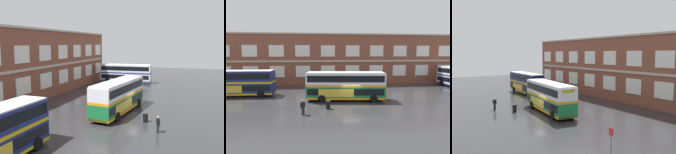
# 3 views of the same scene
# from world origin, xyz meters

# --- Properties ---
(ground_plane) EXTENTS (120.00, 120.00, 0.00)m
(ground_plane) POSITION_xyz_m (0.00, 2.00, 0.00)
(ground_plane) COLOR #2B2B2D
(brick_terminal_building) EXTENTS (52.28, 8.19, 10.87)m
(brick_terminal_building) POSITION_xyz_m (0.15, 17.98, 5.29)
(brick_terminal_building) COLOR brown
(brick_terminal_building) RESTS_ON ground
(double_decker_near) EXTENTS (11.06, 3.06, 4.07)m
(double_decker_near) POSITION_xyz_m (-17.08, 5.35, 2.15)
(double_decker_near) COLOR navy
(double_decker_near) RESTS_ON ground
(double_decker_middle) EXTENTS (11.22, 3.79, 4.07)m
(double_decker_middle) POSITION_xyz_m (-0.59, 1.08, 2.15)
(double_decker_middle) COLOR #197038
(double_decker_middle) RESTS_ON ground
(waiting_passenger) EXTENTS (0.57, 0.47, 1.70)m
(waiting_passenger) POSITION_xyz_m (-6.15, -4.64, 0.93)
(waiting_passenger) COLOR black
(waiting_passenger) RESTS_ON ground
(bus_stand_flag) EXTENTS (0.44, 0.10, 2.70)m
(bus_stand_flag) POSITION_xyz_m (15.89, -3.42, 1.64)
(bus_stand_flag) COLOR slate
(bus_stand_flag) RESTS_ON ground
(station_litter_bin) EXTENTS (0.60, 0.60, 1.03)m
(station_litter_bin) POSITION_xyz_m (-3.28, -2.83, 0.52)
(station_litter_bin) COLOR black
(station_litter_bin) RESTS_ON ground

